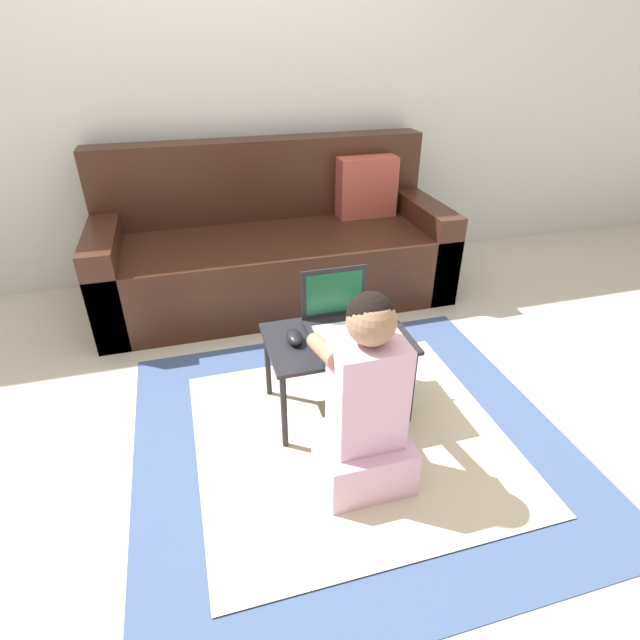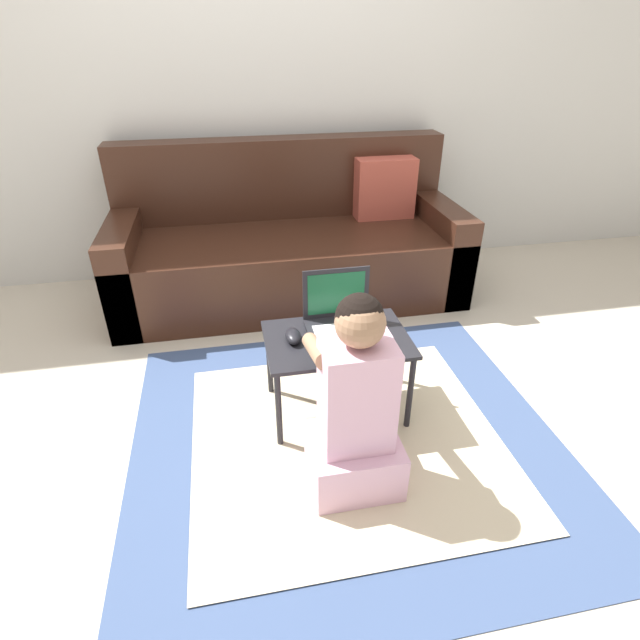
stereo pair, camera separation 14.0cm
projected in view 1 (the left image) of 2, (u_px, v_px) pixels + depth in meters
The scene contains 8 objects.
ground_plane at pixel (309, 410), 2.16m from camera, with size 16.00×16.00×0.00m, color beige.
wall_back at pixel (236, 64), 2.84m from camera, with size 9.00×0.06×2.50m.
area_rug at pixel (351, 438), 2.00m from camera, with size 1.68×1.58×0.01m.
couch at pixel (275, 248), 2.99m from camera, with size 2.00×0.82×0.87m.
laptop_desk at pixel (338, 346), 2.01m from camera, with size 0.57×0.38×0.37m.
laptop at pixel (340, 321), 2.01m from camera, with size 0.28×0.23×0.24m.
computer_mouse at pixel (294, 337), 1.94m from camera, with size 0.06×0.11×0.04m.
person_seated at pixel (366, 407), 1.68m from camera, with size 0.31×0.41×0.76m.
Camera 1 is at (-0.41, -1.62, 1.43)m, focal length 28.00 mm.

